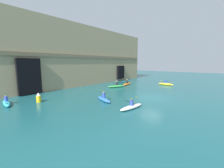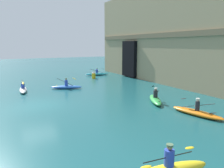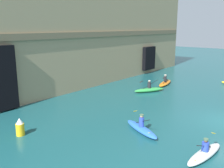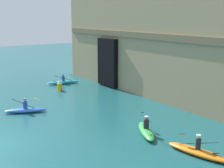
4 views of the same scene
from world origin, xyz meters
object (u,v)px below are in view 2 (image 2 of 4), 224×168
at_px(kayak_cyan, 97,74).
at_px(marker_buoy, 94,75).
at_px(kayak_white, 23,89).
at_px(kayak_orange, 197,112).
at_px(kayak_blue, 66,87).
at_px(kayak_green, 155,99).

distance_m(kayak_cyan, marker_buoy, 3.12).
bearing_deg(kayak_cyan, marker_buoy, 70.36).
bearing_deg(kayak_white, kayak_cyan, -50.91).
xyz_separation_m(kayak_orange, kayak_white, (-13.12, -9.20, 0.01)).
relative_size(kayak_blue, marker_buoy, 2.94).
distance_m(kayak_orange, kayak_white, 16.02).
height_order(kayak_cyan, kayak_orange, kayak_orange).
relative_size(kayak_orange, marker_buoy, 3.36).
distance_m(kayak_blue, kayak_white, 4.20).
bearing_deg(kayak_cyan, kayak_orange, 97.07).
bearing_deg(kayak_orange, kayak_blue, -169.98).
bearing_deg(kayak_green, kayak_blue, -122.26).
height_order(kayak_orange, marker_buoy, kayak_orange).
bearing_deg(marker_buoy, kayak_cyan, 148.00).
distance_m(kayak_cyan, kayak_white, 13.18).
bearing_deg(marker_buoy, kayak_green, -2.20).
bearing_deg(kayak_white, kayak_orange, -138.63).
bearing_deg(marker_buoy, kayak_orange, -0.75).
height_order(kayak_orange, kayak_blue, kayak_blue).
xyz_separation_m(kayak_green, kayak_white, (-9.25, -8.91, -0.03)).
distance_m(kayak_cyan, kayak_orange, 20.34).
bearing_deg(kayak_orange, kayak_green, 172.47).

